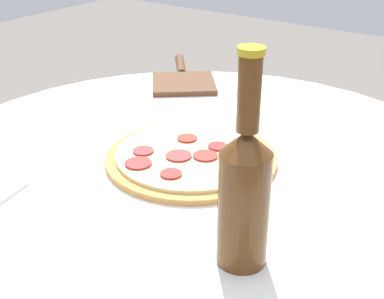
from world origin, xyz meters
The scene contains 4 objects.
table centered at (0.00, 0.00, 0.57)m, with size 0.98×0.98×0.75m.
pizza centered at (0.00, 0.01, 0.76)m, with size 0.29×0.29×0.02m.
beer_bottle centered at (-0.18, -0.19, 0.85)m, with size 0.06×0.06×0.27m.
pizza_paddle centered at (0.31, 0.26, 0.76)m, with size 0.26×0.24×0.02m.
Camera 1 is at (-0.65, -0.46, 1.17)m, focal length 50.00 mm.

